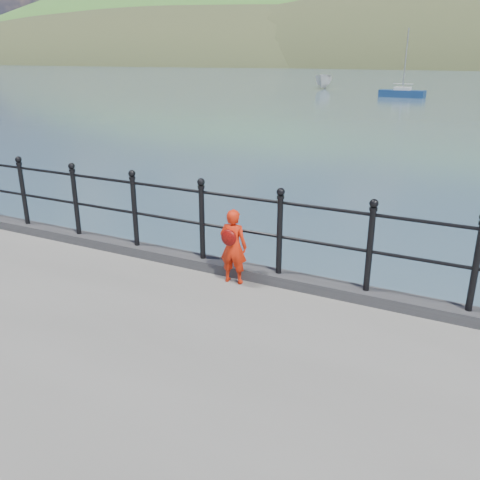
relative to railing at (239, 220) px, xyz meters
The scene contains 6 objects.
ground 1.83m from the railing, 90.00° to the left, with size 600.00×600.00×0.00m, color #2D4251.
kerb 0.75m from the railing, 140.53° to the right, with size 60.00×0.30×0.15m, color #28282B.
railing is the anchor object (origin of this frame).
child 0.39m from the railing, 82.22° to the right, with size 0.41×0.33×1.05m.
launch_white 60.37m from the railing, 106.86° to the left, with size 1.77×4.70×1.82m, color silver.
sailboat_port 48.57m from the railing, 97.40° to the left, with size 4.50×1.75×6.62m.
Camera 1 is at (3.00, -6.07, 3.95)m, focal length 38.00 mm.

